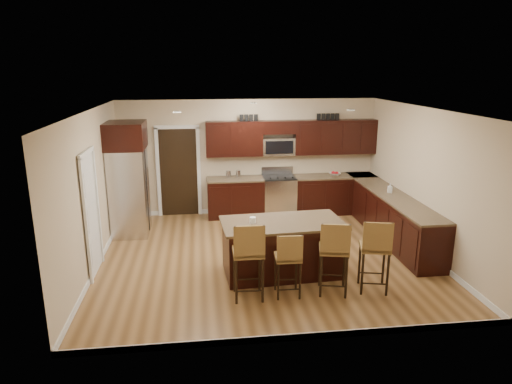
{
  "coord_description": "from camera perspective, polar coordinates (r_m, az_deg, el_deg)",
  "views": [
    {
      "loc": [
        -1.14,
        -7.8,
        3.4
      ],
      "look_at": [
        -0.12,
        0.4,
        1.14
      ],
      "focal_mm": 32.0,
      "sensor_mm": 36.0,
      "label": 1
    }
  ],
  "objects": [
    {
      "name": "doorway",
      "position": [
        10.81,
        -9.64,
        2.43
      ],
      "size": [
        0.85,
        0.03,
        2.06
      ],
      "primitive_type": "cube",
      "color": "black",
      "rests_on": "floor"
    },
    {
      "name": "wall_back",
      "position": [
        10.8,
        -0.92,
        4.37
      ],
      "size": [
        6.0,
        0.0,
        6.0
      ],
      "primitive_type": "plane",
      "rotation": [
        1.57,
        0.0,
        0.0
      ],
      "color": "#C9B491",
      "rests_on": "floor"
    },
    {
      "name": "refrigerator",
      "position": [
        9.74,
        -15.65,
        1.72
      ],
      "size": [
        0.79,
        0.97,
        2.35
      ],
      "color": "silver",
      "rests_on": "floor"
    },
    {
      "name": "letter_decor",
      "position": [
        10.64,
        4.05,
        9.31
      ],
      "size": [
        2.2,
        0.03,
        0.15
      ],
      "primitive_type": null,
      "color": "black",
      "rests_on": "upper_cabinets"
    },
    {
      "name": "base_cabinets",
      "position": [
        10.16,
        10.64,
        -1.76
      ],
      "size": [
        4.02,
        3.96,
        0.92
      ],
      "color": "black",
      "rests_on": "floor"
    },
    {
      "name": "fruit_bowl",
      "position": [
        11.0,
        9.8,
        2.23
      ],
      "size": [
        0.28,
        0.28,
        0.07
      ],
      "primitive_type": "imported",
      "rotation": [
        0.0,
        0.0,
        -0.03
      ],
      "color": "silver",
      "rests_on": "base_cabinets"
    },
    {
      "name": "stool_right",
      "position": [
        7.05,
        9.76,
        -7.1
      ],
      "size": [
        0.53,
        0.53,
        1.18
      ],
      "rotation": [
        0.0,
        0.0,
        -0.23
      ],
      "color": "olive",
      "rests_on": "floor"
    },
    {
      "name": "stool_left",
      "position": [
        6.79,
        -0.93,
        -7.55
      ],
      "size": [
        0.46,
        0.46,
        1.22
      ],
      "rotation": [
        0.0,
        0.0,
        -0.01
      ],
      "color": "olive",
      "rests_on": "floor"
    },
    {
      "name": "stool_mid",
      "position": [
        6.93,
        4.09,
        -8.17
      ],
      "size": [
        0.4,
        0.4,
        1.03
      ],
      "rotation": [
        0.0,
        0.0,
        -0.03
      ],
      "color": "olive",
      "rests_on": "floor"
    },
    {
      "name": "wall_left",
      "position": [
        8.27,
        -19.85,
        0.04
      ],
      "size": [
        0.0,
        5.5,
        5.5
      ],
      "primitive_type": "plane",
      "rotation": [
        1.57,
        0.0,
        1.57
      ],
      "color": "#C9B491",
      "rests_on": "floor"
    },
    {
      "name": "range",
      "position": [
        10.81,
        2.86,
        -0.42
      ],
      "size": [
        0.76,
        0.64,
        1.11
      ],
      "color": "silver",
      "rests_on": "floor"
    },
    {
      "name": "floor",
      "position": [
        8.58,
        1.13,
        -8.03
      ],
      "size": [
        6.0,
        6.0,
        0.0
      ],
      "primitive_type": "plane",
      "color": "olive",
      "rests_on": "ground"
    },
    {
      "name": "wall_right",
      "position": [
        9.06,
        20.31,
        1.28
      ],
      "size": [
        0.0,
        5.5,
        5.5
      ],
      "primitive_type": "plane",
      "rotation": [
        1.57,
        0.0,
        -1.57
      ],
      "color": "#C9B491",
      "rests_on": "floor"
    },
    {
      "name": "canister_tall",
      "position": [
        10.54,
        -3.48,
        2.17
      ],
      "size": [
        0.12,
        0.12,
        0.18
      ],
      "primitive_type": "cylinder",
      "color": "silver",
      "rests_on": "base_cabinets"
    },
    {
      "name": "ceiling",
      "position": [
        7.91,
        1.24,
        10.24
      ],
      "size": [
        6.0,
        6.0,
        0.0
      ],
      "primitive_type": "plane",
      "rotation": [
        3.14,
        0.0,
        0.0
      ],
      "color": "silver",
      "rests_on": "wall_back"
    },
    {
      "name": "microwave",
      "position": [
        10.71,
        2.8,
        5.73
      ],
      "size": [
        0.76,
        0.31,
        0.4
      ],
      "primitive_type": "cube",
      "color": "silver",
      "rests_on": "upper_cabinets"
    },
    {
      "name": "stool_extra",
      "position": [
        7.26,
        14.72,
        -6.72
      ],
      "size": [
        0.53,
        0.53,
        1.18
      ],
      "rotation": [
        0.0,
        0.0,
        -0.23
      ],
      "color": "olive",
      "rests_on": "floor"
    },
    {
      "name": "upper_cabinets",
      "position": [
        10.72,
        4.76,
        6.9
      ],
      "size": [
        4.0,
        0.33,
        0.8
      ],
      "color": "black",
      "rests_on": "wall_back"
    },
    {
      "name": "pantry_door",
      "position": [
        8.08,
        -19.95,
        -2.77
      ],
      "size": [
        0.03,
        0.8,
        2.04
      ],
      "primitive_type": "cube",
      "color": "white",
      "rests_on": "floor"
    },
    {
      "name": "island_jar",
      "position": [
        7.52,
        -0.41,
        -3.53
      ],
      "size": [
        0.1,
        0.1,
        0.1
      ],
      "primitive_type": "cylinder",
      "color": "white",
      "rests_on": "island"
    },
    {
      "name": "soap_bottle",
      "position": [
        9.72,
        16.41,
        0.49
      ],
      "size": [
        0.11,
        0.11,
        0.19
      ],
      "primitive_type": "imported",
      "rotation": [
        0.0,
        0.0,
        -0.29
      ],
      "color": "#B2B2B2",
      "rests_on": "base_cabinets"
    },
    {
      "name": "canister_short",
      "position": [
        10.56,
        -2.24,
        2.23
      ],
      "size": [
        0.11,
        0.11,
        0.18
      ],
      "primitive_type": "cylinder",
      "color": "silver",
      "rests_on": "base_cabinets"
    },
    {
      "name": "floor_mat",
      "position": [
        10.07,
        7.69,
        -4.53
      ],
      "size": [
        0.89,
        0.64,
        0.01
      ],
      "primitive_type": "cube",
      "rotation": [
        0.0,
        0.0,
        0.09
      ],
      "color": "brown",
      "rests_on": "floor"
    },
    {
      "name": "island",
      "position": [
        7.78,
        3.28,
        -7.14
      ],
      "size": [
        2.08,
        1.18,
        0.92
      ],
      "rotation": [
        0.0,
        0.0,
        0.06
      ],
      "color": "black",
      "rests_on": "floor"
    }
  ]
}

